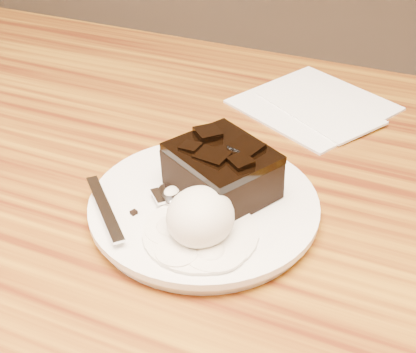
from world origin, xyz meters
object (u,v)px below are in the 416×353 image
at_px(spoon, 172,195).
at_px(plate, 204,208).
at_px(napkin, 314,104).
at_px(brownie, 222,174).
at_px(ice_cream_scoop, 200,217).

bearing_deg(spoon, plate, -26.28).
bearing_deg(napkin, plate, -99.47).
bearing_deg(brownie, spoon, -142.61).
distance_m(brownie, ice_cream_scoop, 0.07).
bearing_deg(napkin, brownie, -97.86).
xyz_separation_m(ice_cream_scoop, napkin, (0.03, 0.31, -0.04)).
bearing_deg(brownie, napkin, 82.14).
bearing_deg(spoon, ice_cream_scoop, -84.37).
bearing_deg(plate, spoon, -160.35).
relative_size(spoon, napkin, 0.93).
xyz_separation_m(brownie, napkin, (0.03, 0.24, -0.04)).
xyz_separation_m(spoon, napkin, (0.07, 0.27, -0.02)).
bearing_deg(spoon, napkin, 29.06).
distance_m(ice_cream_scoop, napkin, 0.31).
relative_size(plate, ice_cream_scoop, 3.51).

